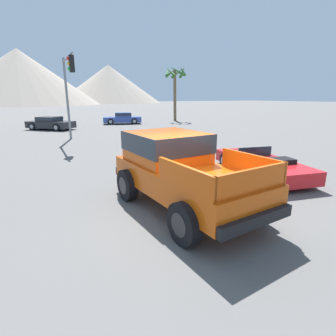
# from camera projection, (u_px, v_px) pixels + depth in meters

# --- Properties ---
(ground_plane) EXTENTS (320.00, 320.00, 0.00)m
(ground_plane) POSITION_uv_depth(u_px,v_px,m) (191.00, 216.00, 6.66)
(ground_plane) COLOR #5B5956
(orange_pickup_truck) EXTENTS (2.70, 5.01, 1.97)m
(orange_pickup_truck) POSITION_uv_depth(u_px,v_px,m) (178.00, 166.00, 7.10)
(orange_pickup_truck) COLOR #CC4C0C
(orange_pickup_truck) RESTS_ON ground_plane
(red_convertible_car) EXTENTS (2.57, 4.64, 1.01)m
(red_convertible_car) POSITION_uv_depth(u_px,v_px,m) (261.00, 165.00, 10.08)
(red_convertible_car) COLOR red
(red_convertible_car) RESTS_ON ground_plane
(parked_car_blue) EXTENTS (4.44, 2.80, 1.24)m
(parked_car_blue) POSITION_uv_depth(u_px,v_px,m) (123.00, 118.00, 29.28)
(parked_car_blue) COLOR #334C9E
(parked_car_blue) RESTS_ON ground_plane
(parked_car_dark) EXTENTS (4.28, 4.19, 1.18)m
(parked_car_dark) POSITION_uv_depth(u_px,v_px,m) (50.00, 123.00, 24.05)
(parked_car_dark) COLOR #232328
(parked_car_dark) RESTS_ON ground_plane
(traffic_light_main) EXTENTS (0.38, 4.18, 5.46)m
(traffic_light_main) POSITION_uv_depth(u_px,v_px,m) (68.00, 82.00, 16.47)
(traffic_light_main) COLOR slate
(traffic_light_main) RESTS_ON ground_plane
(palm_tree_tall) EXTENTS (2.89, 2.86, 6.54)m
(palm_tree_tall) POSITION_uv_depth(u_px,v_px,m) (175.00, 80.00, 32.03)
(palm_tree_tall) COLOR brown
(palm_tree_tall) RESTS_ON ground_plane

